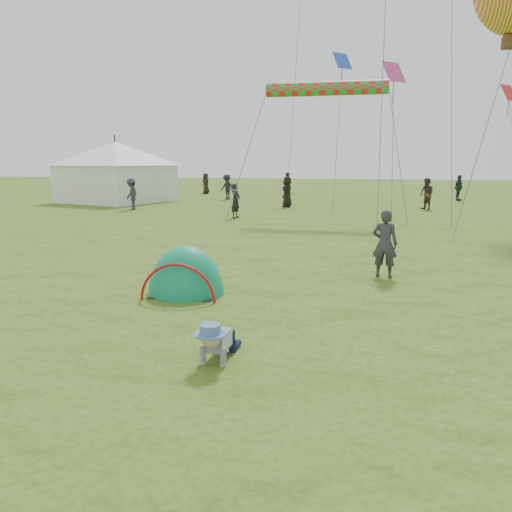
% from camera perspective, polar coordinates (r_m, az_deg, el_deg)
% --- Properties ---
extents(ground, '(140.00, 140.00, 0.00)m').
position_cam_1_polar(ground, '(7.47, 5.59, -10.40)').
color(ground, '#324F16').
extents(crawling_toddler, '(0.61, 0.83, 0.61)m').
position_cam_1_polar(crawling_toddler, '(6.90, -4.54, -9.53)').
color(crawling_toddler, black).
rests_on(crawling_toddler, ground).
extents(popup_tent, '(1.64, 1.38, 2.03)m').
position_cam_1_polar(popup_tent, '(10.41, -7.97, -4.32)').
color(popup_tent, '#007C6C').
rests_on(popup_tent, ground).
extents(standing_adult, '(0.64, 0.49, 1.59)m').
position_cam_1_polar(standing_adult, '(12.01, 14.51, 1.37)').
color(standing_adult, '#2F2F37').
rests_on(standing_adult, ground).
extents(event_marquee, '(7.62, 7.62, 4.22)m').
position_cam_1_polar(event_marquee, '(34.73, -15.69, 9.47)').
color(event_marquee, white).
rests_on(event_marquee, ground).
extents(crowd_person_0, '(0.52, 0.67, 1.64)m').
position_cam_1_polar(crowd_person_0, '(23.94, -2.33, 6.32)').
color(crowd_person_0, black).
rests_on(crowd_person_0, ground).
extents(crowd_person_1, '(1.03, 1.08, 1.76)m').
position_cam_1_polar(crowd_person_1, '(29.54, 18.92, 6.73)').
color(crowd_person_1, '#46362B').
rests_on(crowd_person_1, ground).
extents(crowd_person_2, '(0.93, 1.09, 1.75)m').
position_cam_1_polar(crowd_person_2, '(37.14, 22.15, 7.23)').
color(crowd_person_2, '#243339').
rests_on(crowd_person_2, ground).
extents(crowd_person_3, '(1.31, 1.11, 1.76)m').
position_cam_1_polar(crowd_person_3, '(35.46, -3.34, 7.88)').
color(crowd_person_3, black).
rests_on(crowd_person_3, ground).
extents(crowd_person_4, '(0.73, 0.97, 1.79)m').
position_cam_1_polar(crowd_person_4, '(29.66, 3.60, 7.33)').
color(crowd_person_4, black).
rests_on(crowd_person_4, ground).
extents(crowd_person_5, '(1.35, 1.55, 1.69)m').
position_cam_1_polar(crowd_person_5, '(34.53, -13.68, 7.46)').
color(crowd_person_5, '#2C3846').
rests_on(crowd_person_5, ground).
extents(crowd_person_6, '(0.70, 0.77, 1.78)m').
position_cam_1_polar(crowd_person_6, '(41.25, -9.69, 8.17)').
color(crowd_person_6, black).
rests_on(crowd_person_6, ground).
extents(crowd_person_7, '(0.92, 0.75, 1.77)m').
position_cam_1_polar(crowd_person_7, '(41.04, 3.58, 8.28)').
color(crowd_person_7, '#44332C').
rests_on(crowd_person_7, ground).
extents(crowd_person_9, '(1.27, 1.23, 1.74)m').
position_cam_1_polar(crowd_person_9, '(28.80, -14.03, 6.88)').
color(crowd_person_9, '#2E2F36').
rests_on(crowd_person_9, ground).
extents(crowd_person_10, '(0.98, 0.96, 1.70)m').
position_cam_1_polar(crowd_person_10, '(41.84, -5.75, 8.25)').
color(crowd_person_10, black).
rests_on(crowd_person_10, ground).
extents(crowd_person_11, '(1.64, 1.18, 1.71)m').
position_cam_1_polar(crowd_person_11, '(47.26, -16.34, 8.17)').
color(crowd_person_11, '#1D2B37').
rests_on(crowd_person_11, ground).
extents(crowd_person_12, '(0.71, 0.70, 1.65)m').
position_cam_1_polar(crowd_person_12, '(35.21, -21.02, 7.07)').
color(crowd_person_12, '#272632').
rests_on(crowd_person_12, ground).
extents(rainbow_tube_kite, '(5.48, 0.64, 0.64)m').
position_cam_1_polar(rainbow_tube_kite, '(23.99, 8.05, 18.43)').
color(rainbow_tube_kite, red).
extents(diamond_kite_4, '(1.21, 1.21, 0.99)m').
position_cam_1_polar(diamond_kite_4, '(32.11, 9.85, 21.12)').
color(diamond_kite_4, blue).
extents(diamond_kite_6, '(1.15, 1.15, 0.94)m').
position_cam_1_polar(diamond_kite_6, '(32.62, 26.95, 16.30)').
color(diamond_kite_6, red).
extents(diamond_kite_11, '(1.31, 1.31, 1.07)m').
position_cam_1_polar(diamond_kite_11, '(27.82, 15.50, 19.61)').
color(diamond_kite_11, '#D1448B').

